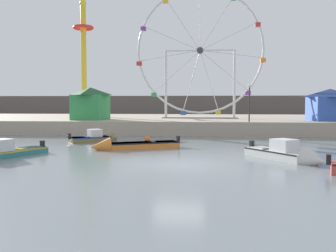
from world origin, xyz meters
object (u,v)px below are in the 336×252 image
object	(u,v)px
ferris_wheel_white_frame	(200,52)
carnival_booth_green_kiosk	(91,103)
carnival_booth_blue_tent	(330,104)
drop_tower_yellow_tower	(84,58)
motorboat_olive_wood	(99,138)
motorboat_orange_hull	(128,145)
mooring_buoy_orange	(147,139)
motorboat_pale_grey	(289,154)
promenade_lamp_near	(249,97)

from	to	relation	value
ferris_wheel_white_frame	carnival_booth_green_kiosk	bearing A→B (deg)	-157.61
carnival_booth_blue_tent	drop_tower_yellow_tower	bearing A→B (deg)	153.62
motorboat_olive_wood	drop_tower_yellow_tower	size ratio (longest dim) A/B	0.26
motorboat_orange_hull	carnival_booth_green_kiosk	distance (m)	14.84
mooring_buoy_orange	motorboat_pale_grey	bearing A→B (deg)	-44.20
motorboat_olive_wood	carnival_booth_blue_tent	world-z (taller)	carnival_booth_blue_tent
motorboat_pale_grey	motorboat_orange_hull	size ratio (longest dim) A/B	0.82
motorboat_olive_wood	promenade_lamp_near	world-z (taller)	promenade_lamp_near
mooring_buoy_orange	motorboat_orange_hull	bearing A→B (deg)	-97.77
carnival_booth_blue_tent	mooring_buoy_orange	distance (m)	18.65
carnival_booth_green_kiosk	carnival_booth_blue_tent	bearing A→B (deg)	3.18
motorboat_orange_hull	promenade_lamp_near	world-z (taller)	promenade_lamp_near
ferris_wheel_white_frame	promenade_lamp_near	xyz separation A→B (m)	(4.54, -7.61, -5.06)
drop_tower_yellow_tower	carnival_booth_green_kiosk	bearing A→B (deg)	-68.49
carnival_booth_blue_tent	carnival_booth_green_kiosk	size ratio (longest dim) A/B	1.05
drop_tower_yellow_tower	carnival_booth_green_kiosk	size ratio (longest dim) A/B	3.71
motorboat_olive_wood	motorboat_orange_hull	bearing A→B (deg)	-88.56
ferris_wheel_white_frame	drop_tower_yellow_tower	xyz separation A→B (m)	(-15.20, 5.78, 0.27)
drop_tower_yellow_tower	motorboat_olive_wood	bearing A→B (deg)	-68.56
motorboat_pale_grey	drop_tower_yellow_tower	xyz separation A→B (m)	(-20.09, 27.51, 8.58)
ferris_wheel_white_frame	promenade_lamp_near	distance (m)	10.20
motorboat_olive_wood	drop_tower_yellow_tower	world-z (taller)	drop_tower_yellow_tower
carnival_booth_green_kiosk	mooring_buoy_orange	distance (m)	11.53
carnival_booth_blue_tent	promenade_lamp_near	size ratio (longest dim) A/B	1.25
carnival_booth_blue_tent	mooring_buoy_orange	world-z (taller)	carnival_booth_blue_tent
ferris_wheel_white_frame	carnival_booth_blue_tent	world-z (taller)	ferris_wheel_white_frame
motorboat_olive_wood	promenade_lamp_near	distance (m)	13.89
ferris_wheel_white_frame	drop_tower_yellow_tower	size ratio (longest dim) A/B	0.97
carnival_booth_green_kiosk	promenade_lamp_near	size ratio (longest dim) A/B	1.20
motorboat_orange_hull	ferris_wheel_white_frame	size ratio (longest dim) A/B	0.40
promenade_lamp_near	carnival_booth_green_kiosk	bearing A→B (deg)	169.03
carnival_booth_blue_tent	mooring_buoy_orange	bearing A→B (deg)	-158.48
promenade_lamp_near	mooring_buoy_orange	xyz separation A→B (m)	(-8.47, -5.53, -3.36)
motorboat_pale_grey	carnival_booth_blue_tent	size ratio (longest dim) A/B	1.14
drop_tower_yellow_tower	mooring_buoy_orange	size ratio (longest dim) A/B	34.27
motorboat_olive_wood	carnival_booth_green_kiosk	size ratio (longest dim) A/B	0.97
motorboat_olive_wood	carnival_booth_green_kiosk	distance (m)	9.63
motorboat_pale_grey	motorboat_orange_hull	bearing A→B (deg)	-147.56
motorboat_pale_grey	carnival_booth_blue_tent	distance (m)	18.80
motorboat_orange_hull	drop_tower_yellow_tower	size ratio (longest dim) A/B	0.39
motorboat_olive_wood	ferris_wheel_white_frame	bearing A→B (deg)	24.77
motorboat_orange_hull	carnival_booth_blue_tent	size ratio (longest dim) A/B	1.38
motorboat_pale_grey	drop_tower_yellow_tower	bearing A→B (deg)	-177.66
motorboat_pale_grey	promenade_lamp_near	xyz separation A→B (m)	(-0.36, 14.11, 3.25)
ferris_wheel_white_frame	motorboat_orange_hull	bearing A→B (deg)	-104.47
motorboat_orange_hull	drop_tower_yellow_tower	distance (m)	27.10
motorboat_orange_hull	drop_tower_yellow_tower	xyz separation A→B (m)	(-10.66, 23.36, 8.69)
carnival_booth_green_kiosk	promenade_lamp_near	xyz separation A→B (m)	(15.65, -3.04, 0.55)
motorboat_orange_hull	mooring_buoy_orange	xyz separation A→B (m)	(0.60, 4.43, -0.00)
motorboat_pale_grey	motorboat_olive_wood	world-z (taller)	motorboat_pale_grey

